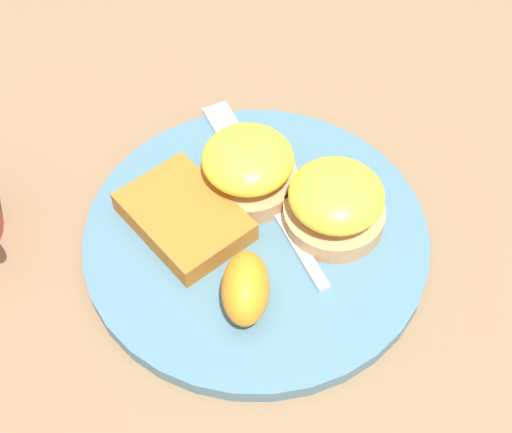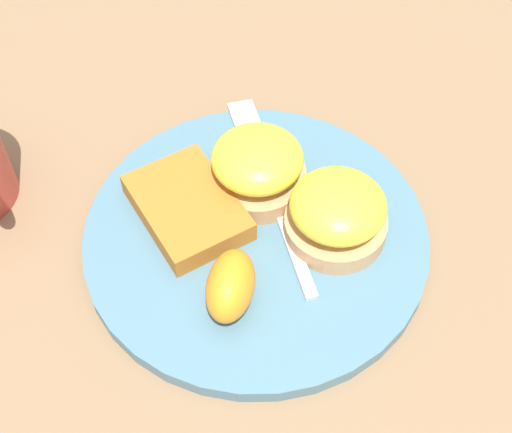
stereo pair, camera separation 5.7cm
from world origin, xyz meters
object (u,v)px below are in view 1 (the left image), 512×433
at_px(sandwich_benedict_left, 335,203).
at_px(fork, 256,176).
at_px(sandwich_benedict_right, 248,167).
at_px(orange_wedge, 246,288).
at_px(hashbrown_patty, 184,217).

distance_m(sandwich_benedict_left, fork, 0.08).
bearing_deg(sandwich_benedict_right, orange_wedge, -50.11).
relative_size(sandwich_benedict_left, orange_wedge, 1.39).
bearing_deg(hashbrown_patty, orange_wedge, -15.68).
height_order(hashbrown_patty, orange_wedge, orange_wedge).
bearing_deg(hashbrown_patty, sandwich_benedict_right, 77.60).
relative_size(sandwich_benedict_left, hashbrown_patty, 0.81).
distance_m(sandwich_benedict_right, orange_wedge, 0.12).
height_order(sandwich_benedict_left, hashbrown_patty, sandwich_benedict_left).
distance_m(hashbrown_patty, orange_wedge, 0.09).
distance_m(sandwich_benedict_right, fork, 0.03).
xyz_separation_m(sandwich_benedict_left, fork, (-0.08, -0.00, -0.02)).
xyz_separation_m(sandwich_benedict_left, sandwich_benedict_right, (-0.08, -0.02, 0.00)).
relative_size(hashbrown_patty, fork, 0.49).
bearing_deg(orange_wedge, sandwich_benedict_right, 129.89).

